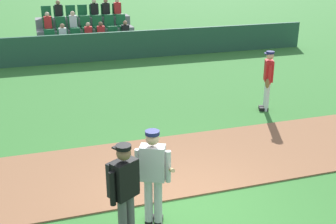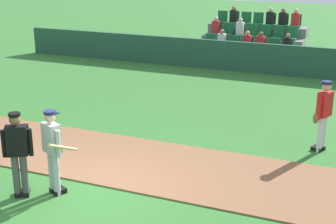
% 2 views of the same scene
% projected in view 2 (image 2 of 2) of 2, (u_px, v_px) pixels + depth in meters
% --- Properties ---
extents(ground_plane, '(80.00, 80.00, 0.00)m').
position_uv_depth(ground_plane, '(88.00, 194.00, 10.12)').
color(ground_plane, '#33702D').
extents(infield_dirt_path, '(28.00, 2.78, 0.03)m').
position_uv_depth(infield_dirt_path, '(129.00, 161.00, 11.70)').
color(infield_dirt_path, brown).
rests_on(infield_dirt_path, ground).
extents(dugout_fence, '(20.00, 0.16, 1.20)m').
position_uv_depth(dugout_fence, '(241.00, 57.00, 20.17)').
color(dugout_fence, '#234C38').
rests_on(dugout_fence, ground).
extents(stadium_bleachers, '(4.45, 2.95, 2.30)m').
position_uv_depth(stadium_bleachers, '(252.00, 47.00, 21.79)').
color(stadium_bleachers, slate).
rests_on(stadium_bleachers, ground).
extents(batter_grey_jersey, '(0.62, 0.80, 1.76)m').
position_uv_depth(batter_grey_jersey, '(53.00, 149.00, 9.87)').
color(batter_grey_jersey, '#B2B2B2').
rests_on(batter_grey_jersey, ground).
extents(umpire_home_plate, '(0.53, 0.46, 1.76)m').
position_uv_depth(umpire_home_plate, '(18.00, 150.00, 9.75)').
color(umpire_home_plate, '#4C4C4C').
rests_on(umpire_home_plate, ground).
extents(runner_red_jersey, '(0.42, 0.62, 1.76)m').
position_uv_depth(runner_red_jersey, '(323.00, 114.00, 12.01)').
color(runner_red_jersey, silver).
rests_on(runner_red_jersey, ground).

